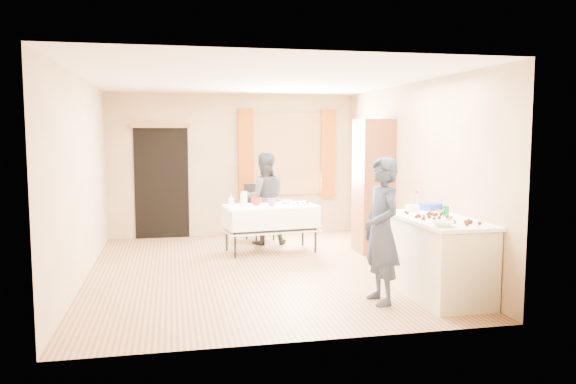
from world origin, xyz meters
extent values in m
cube|color=#9E7047|center=(0.00, 0.00, -0.01)|extent=(4.50, 5.50, 0.02)
cube|color=white|center=(0.00, 0.00, 2.61)|extent=(4.50, 5.50, 0.02)
cube|color=tan|center=(0.00, 2.76, 1.30)|extent=(4.50, 0.02, 2.60)
cube|color=tan|center=(0.00, -2.76, 1.30)|extent=(4.50, 0.02, 2.60)
cube|color=tan|center=(-2.26, 0.00, 1.30)|extent=(0.02, 5.50, 2.60)
cube|color=tan|center=(2.26, 0.00, 1.30)|extent=(0.02, 5.50, 2.60)
cube|color=olive|center=(1.00, 2.72, 1.50)|extent=(1.32, 0.06, 1.52)
cube|color=white|center=(1.00, 2.71, 1.50)|extent=(1.20, 0.02, 1.40)
cube|color=#9C4811|center=(0.22, 2.67, 1.50)|extent=(0.28, 0.06, 1.65)
cube|color=#9C4811|center=(1.78, 2.67, 1.50)|extent=(0.28, 0.06, 1.65)
cube|color=black|center=(-1.30, 2.73, 1.00)|extent=(0.95, 0.04, 2.00)
cube|color=olive|center=(-1.30, 2.70, 2.02)|extent=(1.05, 0.06, 0.08)
cube|color=brown|center=(1.99, 0.82, 1.05)|extent=(0.50, 0.60, 2.10)
cube|color=beige|center=(1.89, -1.63, 0.43)|extent=(0.69, 1.51, 0.86)
cube|color=white|center=(1.89, -1.63, 0.89)|extent=(0.75, 1.58, 0.04)
cube|color=white|center=(0.41, 1.15, 0.73)|extent=(1.50, 0.87, 0.04)
cube|color=black|center=(0.39, 2.17, 0.44)|extent=(0.53, 0.53, 0.06)
cube|color=black|center=(0.33, 2.35, 0.70)|extent=(0.40, 0.18, 0.58)
imported|color=#222B45|center=(1.13, -1.77, 0.81)|extent=(0.66, 0.50, 1.63)
imported|color=black|center=(0.41, 1.80, 0.78)|extent=(0.80, 0.64, 1.56)
cylinder|color=#068828|center=(2.04, -1.51, 0.97)|extent=(0.08, 0.08, 0.12)
imported|color=white|center=(1.65, -2.18, 0.94)|extent=(0.39, 0.39, 0.06)
cube|color=white|center=(1.83, -1.05, 0.95)|extent=(0.16, 0.12, 0.08)
cube|color=#203FBD|center=(2.13, -0.95, 0.95)|extent=(0.36, 0.31, 0.08)
cylinder|color=silver|center=(-0.04, 1.01, 0.86)|extent=(0.13, 0.13, 0.22)
imported|color=red|center=(0.18, 1.19, 0.81)|extent=(0.21, 0.21, 0.13)
imported|color=red|center=(0.40, 1.01, 0.81)|extent=(0.14, 0.14, 0.12)
imported|color=white|center=(0.69, 1.29, 0.78)|extent=(0.24, 0.24, 0.05)
cube|color=white|center=(0.91, 1.07, 0.76)|extent=(0.32, 0.26, 0.02)
imported|color=white|center=(-0.22, 1.23, 0.84)|extent=(0.13, 0.13, 0.18)
sphere|color=#3F2314|center=(1.87, -1.89, 0.93)|extent=(0.04, 0.04, 0.04)
sphere|color=black|center=(1.89, -1.52, 0.93)|extent=(0.04, 0.04, 0.04)
sphere|color=black|center=(1.74, -1.81, 0.93)|extent=(0.04, 0.04, 0.04)
sphere|color=black|center=(1.97, -2.08, 0.93)|extent=(0.04, 0.04, 0.04)
sphere|color=black|center=(1.83, -1.47, 0.93)|extent=(0.04, 0.04, 0.04)
sphere|color=black|center=(1.93, -1.48, 0.93)|extent=(0.04, 0.04, 0.04)
sphere|color=#3F2314|center=(1.98, -1.75, 0.93)|extent=(0.04, 0.04, 0.04)
sphere|color=black|center=(1.67, -1.59, 0.93)|extent=(0.04, 0.04, 0.04)
sphere|color=black|center=(2.05, -2.00, 0.93)|extent=(0.04, 0.04, 0.04)
sphere|color=black|center=(2.00, -2.11, 0.93)|extent=(0.04, 0.04, 0.04)
sphere|color=black|center=(2.01, -2.06, 0.93)|extent=(0.04, 0.04, 0.04)
sphere|color=black|center=(2.06, -1.38, 0.93)|extent=(0.04, 0.04, 0.04)
sphere|color=#3F2314|center=(1.91, -1.36, 0.93)|extent=(0.04, 0.04, 0.04)
sphere|color=black|center=(1.68, -1.52, 0.93)|extent=(0.04, 0.04, 0.04)
sphere|color=black|center=(2.08, -2.18, 0.93)|extent=(0.04, 0.04, 0.04)
sphere|color=black|center=(1.86, -2.04, 0.93)|extent=(0.04, 0.04, 0.04)
sphere|color=black|center=(1.88, -1.39, 0.93)|extent=(0.04, 0.04, 0.04)
sphere|color=black|center=(1.89, -1.46, 0.93)|extent=(0.04, 0.04, 0.04)
sphere|color=#3F2314|center=(1.73, -1.57, 0.93)|extent=(0.04, 0.04, 0.04)
sphere|color=black|center=(1.76, -1.65, 0.93)|extent=(0.04, 0.04, 0.04)
sphere|color=black|center=(1.64, -1.75, 0.93)|extent=(0.04, 0.04, 0.04)
sphere|color=black|center=(1.98, -1.49, 0.93)|extent=(0.04, 0.04, 0.04)
sphere|color=black|center=(1.96, -1.70, 0.93)|extent=(0.04, 0.04, 0.04)
sphere|color=black|center=(1.84, -1.74, 0.93)|extent=(0.04, 0.04, 0.04)
sphere|color=#3F2314|center=(2.11, -1.21, 0.93)|extent=(0.04, 0.04, 0.04)
sphere|color=black|center=(1.62, -1.60, 0.93)|extent=(0.04, 0.04, 0.04)
sphere|color=black|center=(1.66, -1.22, 0.93)|extent=(0.04, 0.04, 0.04)
sphere|color=black|center=(2.04, -2.07, 0.93)|extent=(0.04, 0.04, 0.04)
sphere|color=black|center=(1.91, -2.21, 0.93)|extent=(0.04, 0.04, 0.04)
sphere|color=black|center=(1.64, -1.30, 0.93)|extent=(0.04, 0.04, 0.04)
camera|label=1|loc=(-1.13, -7.54, 1.89)|focal=35.00mm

